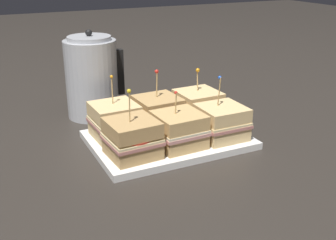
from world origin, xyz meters
name	(u,v)px	position (x,y,z in m)	size (l,w,h in m)	color
ground_plane	(168,143)	(0.00, 0.00, 0.00)	(6.00, 6.00, 0.00)	#2D2823
serving_platter	(168,140)	(0.00, 0.00, 0.01)	(0.40, 0.29, 0.02)	white
sandwich_front_left	(132,138)	(-0.13, -0.06, 0.06)	(0.13, 0.13, 0.17)	tan
sandwich_front_center	(179,130)	(0.00, -0.06, 0.06)	(0.12, 0.12, 0.14)	tan
sandwich_front_right	(221,122)	(0.12, -0.06, 0.06)	(0.12, 0.12, 0.17)	#DBB77A
sandwich_back_left	(115,120)	(-0.12, 0.06, 0.06)	(0.12, 0.12, 0.17)	#DBB77A
sandwich_back_center	(157,113)	(0.00, 0.06, 0.06)	(0.12, 0.12, 0.17)	tan
sandwich_back_right	(198,106)	(0.13, 0.06, 0.06)	(0.12, 0.12, 0.15)	#DBB77A
kettle_steel	(92,77)	(-0.12, 0.29, 0.12)	(0.18, 0.16, 0.27)	#B7BABF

